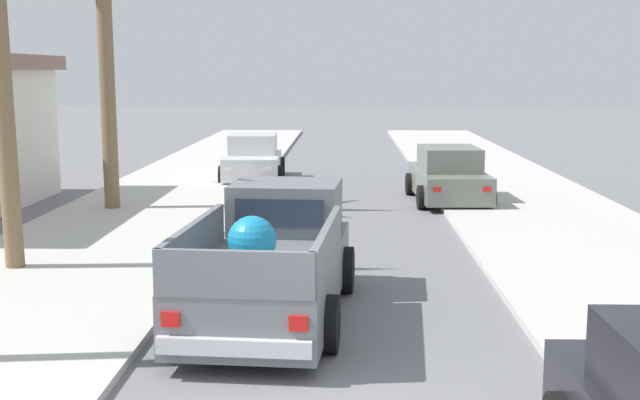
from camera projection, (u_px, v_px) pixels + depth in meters
name	position (u px, v px, depth m)	size (l,w,h in m)	color
sidewalk_left	(138.00, 219.00, 19.93)	(4.75, 60.00, 0.12)	beige
sidewalk_right	(550.00, 221.00, 19.62)	(4.75, 60.00, 0.12)	beige
curb_left	(178.00, 219.00, 19.90)	(0.16, 60.00, 0.10)	silver
curb_right	(509.00, 221.00, 19.65)	(0.16, 60.00, 0.10)	silver
pickup_truck	(273.00, 262.00, 12.20)	(2.49, 5.33, 1.80)	slate
car_left_near	(448.00, 176.00, 22.83)	(2.16, 4.32, 1.54)	slate
car_right_near	(253.00, 159.00, 27.44)	(2.18, 4.32, 1.54)	silver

